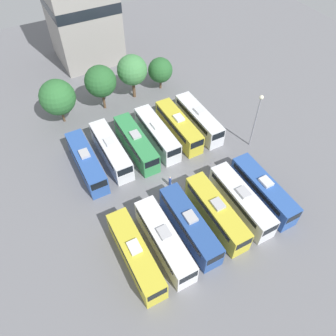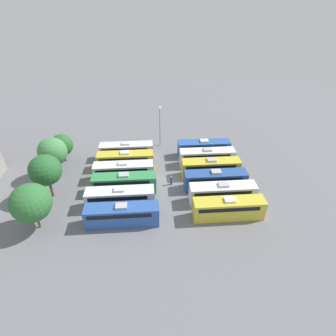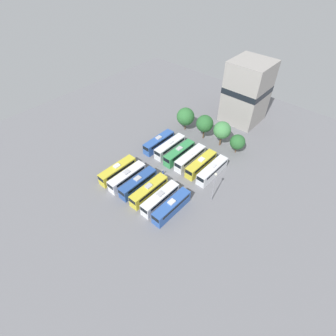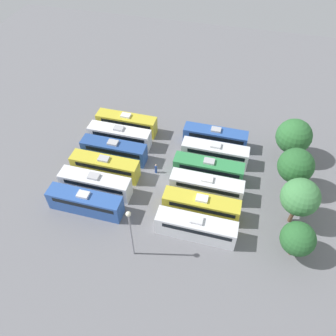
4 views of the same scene
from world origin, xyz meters
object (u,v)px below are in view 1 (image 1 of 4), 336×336
at_px(worker_person, 170,182).
at_px(depot_building, 80,7).
at_px(bus_11, 199,119).
at_px(bus_1, 164,240).
at_px(bus_6, 86,162).
at_px(tree_1, 100,81).
at_px(tree_2, 132,70).
at_px(bus_0, 135,254).
at_px(bus_8, 136,143).
at_px(tree_0, 57,97).
at_px(bus_5, 263,190).
at_px(bus_9, 157,133).
at_px(light_pole, 257,113).
at_px(tree_3, 160,70).
at_px(bus_7, 111,150).
at_px(bus_2, 190,224).
at_px(bus_10, 178,126).
at_px(bus_3, 216,212).
at_px(bus_4, 241,200).

relative_size(worker_person, depot_building, 0.09).
bearing_deg(bus_11, depot_building, 105.58).
height_order(bus_1, depot_building, depot_building).
relative_size(bus_6, depot_building, 0.55).
height_order(tree_1, tree_2, tree_2).
bearing_deg(depot_building, bus_0, -102.74).
height_order(bus_8, tree_0, tree_0).
bearing_deg(bus_5, bus_0, -178.77).
xyz_separation_m(bus_9, tree_2, (1.69, 11.96, 3.43)).
bearing_deg(bus_11, bus_0, -138.33).
bearing_deg(bus_6, tree_1, 59.60).
height_order(tree_2, depot_building, depot_building).
bearing_deg(tree_2, light_pole, -61.74).
relative_size(light_pole, tree_2, 1.16).
height_order(bus_6, tree_3, tree_3).
bearing_deg(bus_8, bus_7, 173.93).
bearing_deg(bus_7, depot_building, 77.09).
bearing_deg(bus_9, bus_0, -123.87).
bearing_deg(bus_1, bus_11, 47.90).
bearing_deg(bus_11, light_pole, -55.72).
bearing_deg(bus_2, tree_3, 69.13).
bearing_deg(bus_10, bus_3, -103.12).
bearing_deg(bus_6, bus_4, -46.01).
bearing_deg(bus_6, bus_1, -76.34).
relative_size(bus_3, bus_5, 1.00).
bearing_deg(bus_8, bus_1, -103.30).
bearing_deg(worker_person, bus_8, 98.79).
xyz_separation_m(bus_0, bus_1, (3.53, 0.03, 0.00)).
bearing_deg(bus_0, bus_6, 90.81).
xyz_separation_m(bus_0, bus_7, (3.54, 16.04, 0.00)).
relative_size(bus_5, bus_10, 1.00).
xyz_separation_m(bus_2, bus_11, (10.85, 15.52, 0.00)).
relative_size(bus_10, light_pole, 1.18).
bearing_deg(bus_1, bus_7, 89.99).
distance_m(bus_5, worker_person, 11.91).
distance_m(bus_5, bus_8, 18.56).
distance_m(bus_1, depot_building, 45.36).
distance_m(worker_person, light_pole, 15.11).
xyz_separation_m(bus_9, bus_10, (3.60, -0.08, 0.00)).
height_order(bus_3, tree_1, tree_1).
bearing_deg(bus_9, worker_person, -105.46).
xyz_separation_m(bus_6, worker_person, (8.67, -7.76, -0.92)).
relative_size(light_pole, depot_building, 0.46).
xyz_separation_m(light_pole, tree_0, (-22.77, 18.35, -1.30)).
relative_size(bus_1, depot_building, 0.55).
distance_m(bus_4, tree_1, 28.31).
bearing_deg(tree_0, bus_5, -56.36).
xyz_separation_m(bus_3, bus_10, (3.62, 15.52, 0.00)).
bearing_deg(bus_9, bus_2, -103.34).
bearing_deg(worker_person, tree_2, 78.89).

